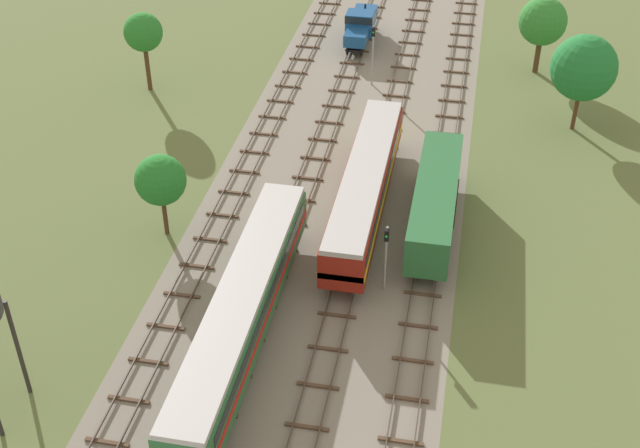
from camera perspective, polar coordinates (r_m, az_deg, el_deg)
ground_plane at (r=62.34m, az=0.92°, el=1.60°), size 480.00×480.00×0.00m
ballast_bed at (r=62.34m, az=0.92°, el=1.60°), size 18.94×176.00×0.01m
track_far_left at (r=64.57m, az=-5.46°, el=2.89°), size 2.40×126.00×0.29m
track_left at (r=63.49m, az=-1.13°, el=2.44°), size 2.40×126.00×0.29m
track_centre_left at (r=62.78m, az=3.32°, el=1.96°), size 2.40×126.00×0.29m
track_centre at (r=62.46m, az=7.84°, el=1.46°), size 2.40×126.00×0.29m
passenger_coach_left_mid at (r=49.01m, az=-5.27°, el=-5.68°), size 2.96×22.00×3.80m
freight_boxcar_centre_midfar at (r=58.49m, az=7.77°, el=1.60°), size 2.87×14.00×3.60m
diesel_railcar_centre_left_far at (r=59.38m, az=3.05°, el=2.64°), size 2.96×20.50×3.80m
shunter_loco_left_farther at (r=86.78m, az=2.75°, el=13.29°), size 2.74×8.46×3.10m
signal_post_nearest at (r=77.51m, az=3.58°, el=11.73°), size 0.28×0.47×5.70m
signal_post_mid at (r=52.37m, az=4.46°, el=-1.80°), size 0.28×0.47×4.87m
lineside_tree_0 at (r=57.50m, az=-10.69°, el=2.91°), size 3.48×3.48×6.14m
lineside_tree_1 at (r=72.23m, az=17.33°, el=10.00°), size 5.35×5.35×8.23m
lineside_tree_2 at (r=81.93m, az=14.77°, el=13.03°), size 4.39×4.39×7.22m
lineside_tree_3 at (r=77.32m, az=-11.81°, el=12.49°), size 3.42×3.42×7.24m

